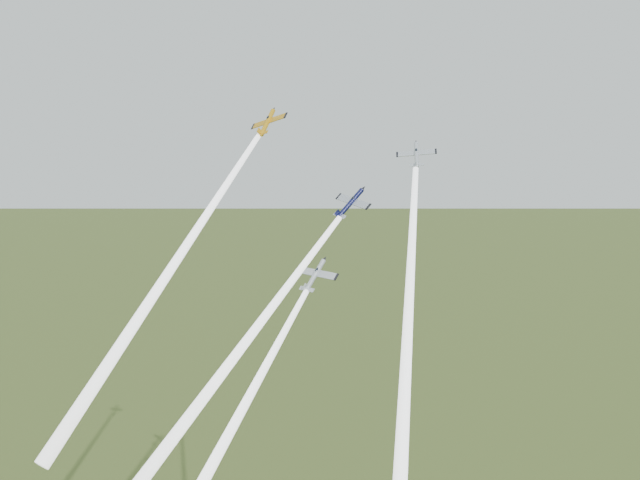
% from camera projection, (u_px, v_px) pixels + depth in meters
% --- Properties ---
extents(plane_yellow, '(9.11, 7.36, 8.32)m').
position_uv_depth(plane_yellow, '(267.00, 122.00, 140.99)').
color(plane_yellow, orange).
extents(smoke_trail_yellow, '(5.74, 47.74, 45.65)m').
position_uv_depth(smoke_trail_yellow, '(163.00, 281.00, 124.45)').
color(smoke_trail_yellow, white).
extents(plane_navy, '(10.26, 8.62, 7.47)m').
position_uv_depth(plane_navy, '(350.00, 203.00, 132.46)').
color(plane_navy, '#0C0F39').
extents(smoke_trail_navy, '(16.38, 41.37, 41.22)m').
position_uv_depth(smoke_trail_navy, '(234.00, 357.00, 121.61)').
color(smoke_trail_navy, white).
extents(plane_silver_right, '(8.63, 7.59, 5.92)m').
position_uv_depth(plane_silver_right, '(416.00, 154.00, 131.81)').
color(plane_silver_right, '#B5BCC4').
extents(smoke_trail_silver_right, '(24.12, 51.42, 52.74)m').
position_uv_depth(smoke_trail_silver_right, '(406.00, 371.00, 107.54)').
color(smoke_trail_silver_right, white).
extents(plane_silver_low, '(8.75, 7.22, 6.84)m').
position_uv_depth(plane_silver_low, '(315.00, 275.00, 131.59)').
color(plane_silver_low, '#A9AFB7').
extents(smoke_trail_silver_low, '(4.89, 38.98, 37.27)m').
position_uv_depth(smoke_trail_silver_low, '(230.00, 431.00, 117.85)').
color(smoke_trail_silver_low, white).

